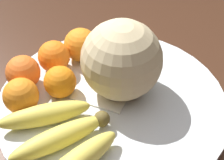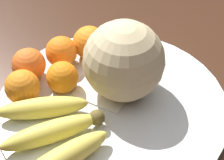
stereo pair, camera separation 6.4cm
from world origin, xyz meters
name	(u,v)px [view 2 (the right image)]	position (x,y,z in m)	size (l,w,h in m)	color
kitchen_table	(106,116)	(0.00, 0.00, 0.67)	(1.62, 1.18, 0.75)	#3D2316
fruit_bowl	(112,103)	(0.04, -0.03, 0.75)	(0.42, 0.42, 0.01)	silver
melon	(124,61)	(0.04, 0.01, 0.83)	(0.14, 0.14, 0.14)	beige
banana_bunch	(53,133)	(0.02, -0.16, 0.78)	(0.20, 0.21, 0.04)	brown
orange_front_left	(22,87)	(-0.09, -0.12, 0.79)	(0.06, 0.06, 0.06)	orange
orange_front_right	(62,77)	(-0.05, -0.06, 0.79)	(0.06, 0.06, 0.06)	orange
orange_mid_center	(89,42)	(-0.08, 0.04, 0.80)	(0.07, 0.07, 0.07)	orange
orange_back_left	(29,65)	(-0.12, -0.08, 0.79)	(0.06, 0.06, 0.06)	orange
orange_back_right	(61,52)	(-0.10, -0.01, 0.79)	(0.06, 0.06, 0.06)	orange
produce_tag	(98,98)	(0.02, -0.04, 0.76)	(0.10, 0.05, 0.00)	white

